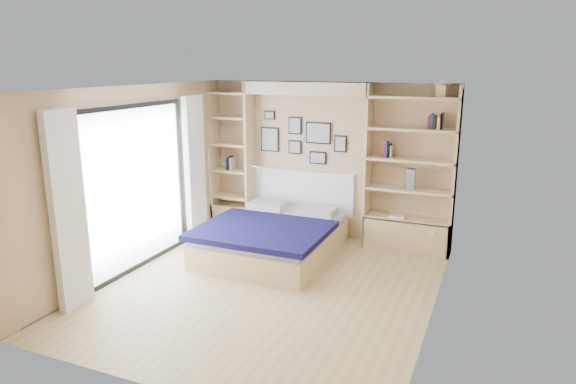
% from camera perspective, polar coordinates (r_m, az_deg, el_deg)
% --- Properties ---
extents(ground, '(4.50, 4.50, 0.00)m').
position_cam_1_polar(ground, '(6.63, -2.15, -10.65)').
color(ground, tan).
rests_on(ground, ground).
extents(room_shell, '(4.50, 4.50, 4.50)m').
position_cam_1_polar(room_shell, '(7.75, -0.07, 1.46)').
color(room_shell, tan).
rests_on(room_shell, ground).
extents(bed, '(1.79, 2.25, 1.07)m').
position_cam_1_polar(bed, '(7.62, -1.64, -4.98)').
color(bed, beige).
rests_on(bed, ground).
extents(photo_gallery, '(1.48, 0.02, 0.82)m').
position_cam_1_polar(photo_gallery, '(8.32, 1.40, 6.02)').
color(photo_gallery, black).
rests_on(photo_gallery, ground).
extents(reading_lamps, '(1.92, 0.12, 0.15)m').
position_cam_1_polar(reading_lamps, '(8.15, 1.80, 2.25)').
color(reading_lamps, silver).
rests_on(reading_lamps, ground).
extents(shelf_decor, '(3.53, 0.23, 2.03)m').
position_cam_1_polar(shelf_decor, '(7.73, 11.76, 5.77)').
color(shelf_decor, '#AA1A2B').
rests_on(shelf_decor, ground).
extents(deck, '(3.20, 4.00, 0.05)m').
position_cam_1_polar(deck, '(8.68, -24.36, -5.85)').
color(deck, '#67584C').
rests_on(deck, ground).
extents(deck_chair, '(0.57, 0.89, 0.86)m').
position_cam_1_polar(deck_chair, '(8.41, -21.86, -3.24)').
color(deck_chair, tan).
rests_on(deck_chair, ground).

